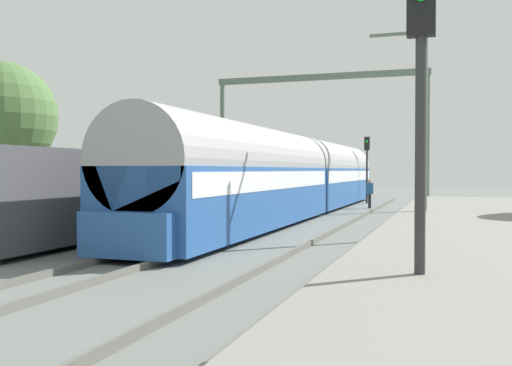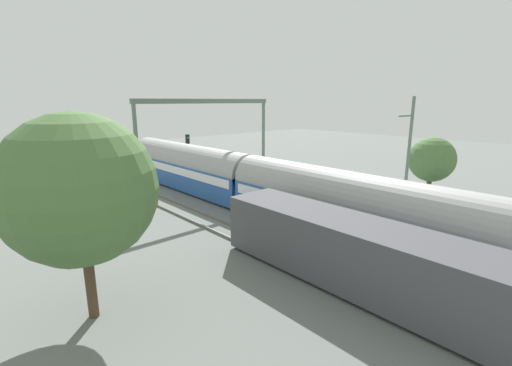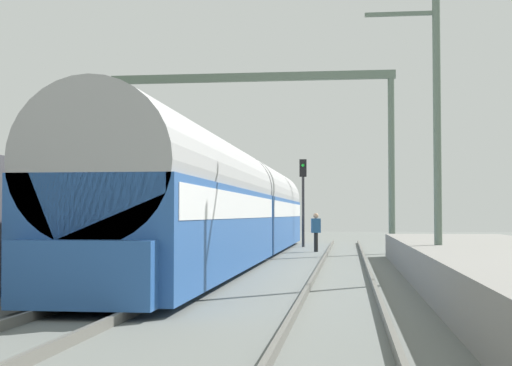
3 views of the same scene
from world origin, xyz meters
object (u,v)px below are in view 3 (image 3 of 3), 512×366
catenary_gantry (251,124)px  passenger_train (234,206)px  railway_signal_far (303,190)px  person_crossing (316,229)px

catenary_gantry → passenger_train: bearing=-90.0°
passenger_train → railway_signal_far: (1.92, 11.30, 0.95)m
catenary_gantry → railway_signal_far: bearing=73.3°
passenger_train → person_crossing: size_ratio=18.99×
passenger_train → person_crossing: (2.79, 6.12, -0.94)m
railway_signal_far → person_crossing: bearing=-80.5°
person_crossing → railway_signal_far: size_ratio=0.38×
person_crossing → catenary_gantry: bearing=-168.8°
railway_signal_far → catenary_gantry: 7.20m
railway_signal_far → catenary_gantry: (-1.92, -6.39, 2.71)m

